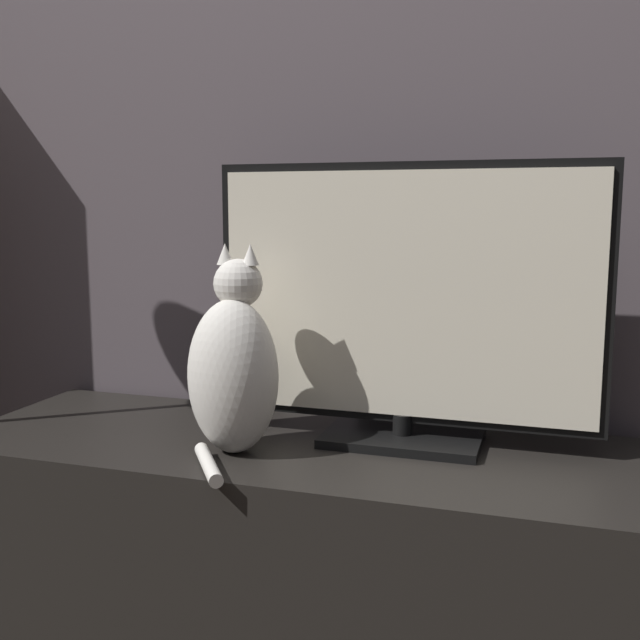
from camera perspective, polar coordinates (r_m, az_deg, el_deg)
wall_back at (r=1.92m, az=0.92°, el=16.27°), size 4.80×0.05×2.60m
tv_stand at (r=1.78m, az=-2.24°, el=-17.36°), size 1.52×0.54×0.53m
tv at (r=1.63m, az=6.49°, el=1.00°), size 0.85×0.21×0.61m
cat at (r=1.59m, az=-6.55°, el=-3.71°), size 0.20×0.31×0.44m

